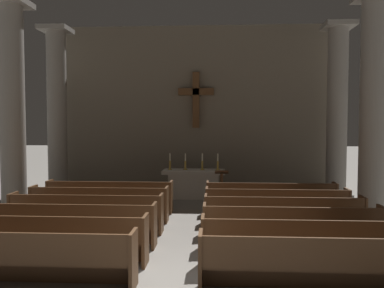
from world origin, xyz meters
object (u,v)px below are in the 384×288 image
object	(u,v)px
candlestick_outer_right	(218,165)
pew_right_row_6	(271,198)
pew_left_row_4	(86,213)
column_left_second	(12,112)
pew_right_row_2	(304,243)
pew_left_row_2	(49,239)
pew_left_row_5	(99,204)
pew_left_row_1	(21,258)
pew_right_row_5	(276,206)
candlestick_outer_left	(170,165)
pew_right_row_4	(283,215)
column_right_third	(337,114)
candlestick_inner_right	(202,165)
candlestick_inner_left	(185,165)
column_left_third	(57,114)
pew_right_row_1	(319,264)
lectern	(222,188)
pew_left_row_6	(110,196)
column_right_second	(373,112)
altar	(194,183)
pew_left_row_3	(70,224)
pew_right_row_3	(292,228)

from	to	relation	value
candlestick_outer_right	pew_right_row_6	bearing A→B (deg)	-57.53
pew_left_row_4	column_left_second	bearing A→B (deg)	148.70
pew_right_row_2	candlestick_outer_right	bearing A→B (deg)	102.73
pew_left_row_2	pew_left_row_5	world-z (taller)	same
pew_left_row_1	pew_left_row_4	world-z (taller)	same
pew_right_row_5	candlestick_outer_right	world-z (taller)	candlestick_outer_right
candlestick_outer_left	pew_right_row_4	bearing A→B (deg)	-54.90
column_right_third	candlestick_inner_right	bearing A→B (deg)	-177.25
column_left_second	candlestick_inner_left	bearing A→B (deg)	32.50
column_left_third	pew_right_row_1	bearing A→B (deg)	-47.64
candlestick_outer_right	lectern	bearing A→B (deg)	-84.34
pew_right_row_1	pew_right_row_2	xyz separation A→B (m)	(0.00, 1.10, 0.00)
pew_left_row_1	pew_right_row_1	distance (m)	4.77
pew_right_row_4	pew_left_row_5	bearing A→B (deg)	167.06
pew_left_row_6	column_right_second	size ratio (longest dim) A/B	0.61
pew_right_row_4	candlestick_inner_left	world-z (taller)	candlestick_inner_left
column_left_second	candlestick_inner_right	distance (m)	6.36
pew_left_row_6	column_right_third	size ratio (longest dim) A/B	0.61
candlestick_outer_left	altar	bearing A→B (deg)	-0.00
pew_left_row_4	pew_left_row_5	bearing A→B (deg)	90.00
column_left_second	column_right_third	size ratio (longest dim) A/B	1.00
pew_left_row_5	pew_right_row_2	xyz separation A→B (m)	(4.77, -3.29, 0.00)
candlestick_outer_left	candlestick_outer_right	distance (m)	1.70
pew_left_row_3	pew_right_row_2	world-z (taller)	same
pew_left_row_1	candlestick_outer_left	bearing A→B (deg)	78.99
pew_left_row_6	altar	world-z (taller)	altar
pew_left_row_2	pew_left_row_5	size ratio (longest dim) A/B	1.00
pew_right_row_4	candlestick_outer_left	xyz separation A→B (m)	(-3.23, 4.60, 0.71)
pew_right_row_2	pew_right_row_6	xyz separation A→B (m)	(0.00, 4.38, 0.00)
pew_right_row_1	pew_right_row_3	distance (m)	2.19
pew_right_row_1	candlestick_inner_right	world-z (taller)	candlestick_inner_right
pew_left_row_3	pew_right_row_2	distance (m)	4.89
pew_left_row_5	candlestick_inner_left	xyz separation A→B (m)	(2.08, 3.51, 0.71)
column_right_third	lectern	world-z (taller)	column_right_third
pew_left_row_4	pew_left_row_5	distance (m)	1.10
pew_left_row_4	column_left_second	distance (m)	3.97
pew_left_row_3	pew_right_row_5	distance (m)	5.25
altar	lectern	world-z (taller)	lectern
pew_right_row_1	column_right_third	bearing A→B (deg)	72.04
pew_right_row_6	column_left_second	size ratio (longest dim) A/B	0.61
pew_left_row_4	lectern	distance (m)	4.78
column_right_third	column_right_second	bearing A→B (deg)	-90.00
pew_left_row_1	pew_right_row_5	world-z (taller)	same
pew_left_row_6	candlestick_inner_right	xyz separation A→B (m)	(2.68, 2.41, 0.71)
candlestick_inner_left	pew_right_row_5	bearing A→B (deg)	-52.57
pew_right_row_2	pew_right_row_3	world-z (taller)	same
pew_left_row_3	pew_left_row_6	size ratio (longest dim) A/B	1.00
pew_left_row_1	pew_left_row_5	size ratio (longest dim) A/B	1.00
candlestick_inner_left	pew_left_row_1	bearing A→B (deg)	-104.80
pew_left_row_3	pew_right_row_6	distance (m)	5.79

